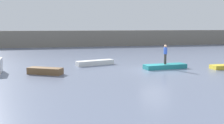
{
  "coord_description": "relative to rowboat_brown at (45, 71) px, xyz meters",
  "views": [
    {
      "loc": [
        -8.69,
        -20.45,
        3.78
      ],
      "look_at": [
        -3.53,
        1.5,
        0.66
      ],
      "focal_mm": 41.52,
      "sensor_mm": 36.0,
      "label": 1
    }
  ],
  "objects": [
    {
      "name": "ground_plane",
      "position": [
        9.23,
        -0.51,
        -0.26
      ],
      "size": [
        120.0,
        120.0,
        0.0
      ],
      "primitive_type": "plane",
      "color": "slate"
    },
    {
      "name": "embankment_wall",
      "position": [
        9.23,
        27.65,
        1.24
      ],
      "size": [
        80.0,
        1.2,
        3.0
      ],
      "primitive_type": "cube",
      "color": "gray",
      "rests_on": "ground_plane"
    },
    {
      "name": "rowboat_brown",
      "position": [
        0.0,
        0.0,
        0.0
      ],
      "size": [
        2.89,
        2.17,
        0.52
      ],
      "primitive_type": "cube",
      "rotation": [
        0.0,
        0.0,
        -0.51
      ],
      "color": "brown",
      "rests_on": "ground_plane"
    },
    {
      "name": "rowboat_white",
      "position": [
        4.69,
        3.99,
        -0.03
      ],
      "size": [
        3.92,
        1.96,
        0.46
      ],
      "primitive_type": "cube",
      "rotation": [
        0.0,
        0.0,
        0.29
      ],
      "color": "white",
      "rests_on": "ground_plane"
    },
    {
      "name": "rowboat_teal",
      "position": [
        10.46,
        0.35,
        -0.06
      ],
      "size": [
        4.01,
        1.55,
        0.4
      ],
      "primitive_type": "cube",
      "rotation": [
        0.0,
        0.0,
        0.1
      ],
      "color": "teal",
      "rests_on": "ground_plane"
    },
    {
      "name": "person_blue_shirt",
      "position": [
        10.46,
        0.35,
        1.13
      ],
      "size": [
        0.32,
        0.32,
        1.75
      ],
      "color": "#38332D",
      "rests_on": "rowboat_teal"
    }
  ]
}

